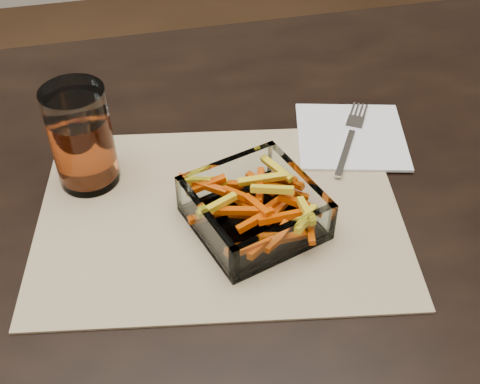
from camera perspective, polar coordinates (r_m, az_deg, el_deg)
name	(u,v)px	position (r m, az deg, el deg)	size (l,w,h in m)	color
dining_table	(204,244)	(0.84, -3.45, -4.92)	(1.60, 0.90, 0.75)	black
placemat	(220,213)	(0.75, -1.90, -1.96)	(0.45, 0.33, 0.00)	tan
glass_bowl	(254,211)	(0.72, 1.33, -1.77)	(0.17, 0.17, 0.05)	white
tumbler	(82,140)	(0.78, -14.74, 4.75)	(0.08, 0.08, 0.14)	white
napkin	(351,136)	(0.88, 10.48, 5.25)	(0.15, 0.15, 0.00)	white
fork	(351,135)	(0.88, 10.48, 5.34)	(0.10, 0.16, 0.00)	silver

